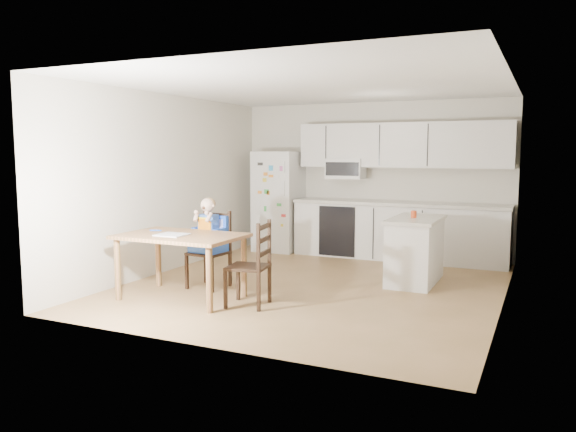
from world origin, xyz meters
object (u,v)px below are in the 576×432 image
Objects in this scene: dining_table at (181,243)px; chair_side at (256,258)px; red_cup at (414,214)px; chair_booster at (210,233)px; refrigerator at (279,201)px; kitchen_island at (415,250)px.

chair_side is (0.94, 0.06, -0.11)m from dining_table.
chair_booster reaches higher than red_cup.
chair_booster is 1.10m from chair_side.
refrigerator is at bearing 96.44° from dining_table.
red_cup is 2.61m from chair_booster.
refrigerator reaches higher than red_cup.
refrigerator is 1.79× the size of chair_side.
chair_side is at bearing -125.41° from red_cup.
kitchen_island is at bearing 40.43° from dining_table.
refrigerator is 3.02m from red_cup.
chair_side is (-1.32, -1.85, -0.36)m from red_cup.
red_cup is 2.98m from dining_table.
red_cup is 0.08× the size of chair_booster.
dining_table is (-2.26, -1.92, -0.25)m from red_cup.
refrigerator is 3.40m from dining_table.
refrigerator is 2.79m from chair_booster.
dining_table is at bearing -83.56° from refrigerator.
chair_side reaches higher than dining_table.
kitchen_island is 0.82× the size of dining_table.
refrigerator is at bearing 151.87° from kitchen_island.
chair_booster is (0.38, -2.76, -0.17)m from refrigerator.
kitchen_island reaches higher than dining_table.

